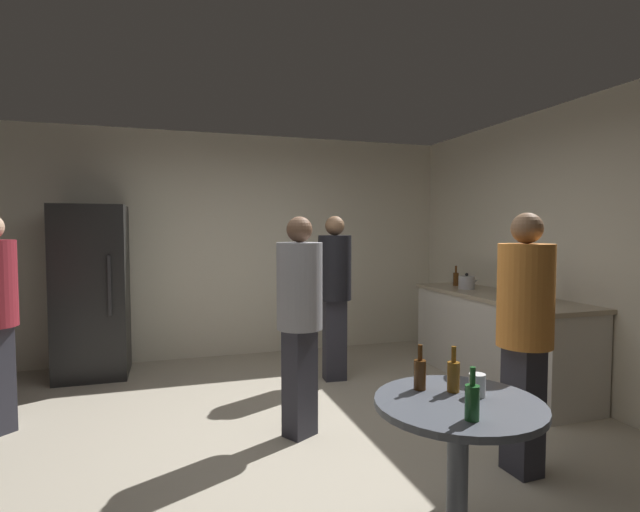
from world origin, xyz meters
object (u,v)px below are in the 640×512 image
at_px(refrigerator, 92,291).
at_px(person_in_black_shirt, 335,284).
at_px(beer_bottle_on_counter, 456,278).
at_px(beer_bottle_green, 472,401).
at_px(plastic_cup_white, 477,385).
at_px(person_in_gray_shirt, 300,309).
at_px(wine_bottle_on_counter, 542,289).
at_px(beer_bottle_brown, 420,373).
at_px(kettle, 467,282).
at_px(beer_bottle_amber, 453,375).
at_px(person_in_orange_shirt, 525,322).
at_px(foreground_table, 458,422).

distance_m(refrigerator, person_in_black_shirt, 2.55).
xyz_separation_m(beer_bottle_on_counter, beer_bottle_green, (-1.92, -3.05, -0.17)).
height_order(plastic_cup_white, person_in_gray_shirt, person_in_gray_shirt).
bearing_deg(beer_bottle_on_counter, beer_bottle_green, -122.21).
relative_size(wine_bottle_on_counter, beer_bottle_brown, 1.35).
xyz_separation_m(beer_bottle_on_counter, beer_bottle_brown, (-1.94, -2.63, -0.17)).
bearing_deg(kettle, beer_bottle_amber, -125.70).
height_order(kettle, wine_bottle_on_counter, wine_bottle_on_counter).
height_order(beer_bottle_green, plastic_cup_white, beer_bottle_green).
xyz_separation_m(beer_bottle_green, person_in_black_shirt, (0.39, 2.88, 0.17)).
height_order(kettle, person_in_orange_shirt, person_in_orange_shirt).
bearing_deg(refrigerator, person_in_gray_shirt, -50.74).
bearing_deg(foreground_table, person_in_gray_shirt, 104.69).
bearing_deg(beer_bottle_brown, refrigerator, 120.66).
height_order(kettle, beer_bottle_brown, kettle).
bearing_deg(refrigerator, beer_bottle_brown, -59.34).
relative_size(foreground_table, beer_bottle_green, 3.48).
height_order(person_in_orange_shirt, person_in_gray_shirt, person_in_orange_shirt).
relative_size(plastic_cup_white, person_in_gray_shirt, 0.07).
xyz_separation_m(person_in_black_shirt, person_in_gray_shirt, (-0.69, -1.19, -0.03)).
bearing_deg(person_in_orange_shirt, wine_bottle_on_counter, -139.45).
relative_size(refrigerator, beer_bottle_brown, 7.83).
bearing_deg(kettle, refrigerator, 165.18).
bearing_deg(person_in_orange_shirt, kettle, -118.72).
distance_m(refrigerator, foreground_table, 4.13).
bearing_deg(person_in_orange_shirt, beer_bottle_amber, 24.15).
distance_m(wine_bottle_on_counter, person_in_black_shirt, 1.93).
relative_size(beer_bottle_brown, plastic_cup_white, 2.09).
height_order(beer_bottle_on_counter, person_in_gray_shirt, person_in_gray_shirt).
bearing_deg(beer_bottle_amber, person_in_black_shirt, 84.19).
bearing_deg(wine_bottle_on_counter, person_in_gray_shirt, -179.36).
bearing_deg(person_in_black_shirt, beer_bottle_amber, -1.98).
bearing_deg(wine_bottle_on_counter, beer_bottle_brown, -146.20).
relative_size(beer_bottle_green, person_in_black_shirt, 0.14).
relative_size(refrigerator, beer_bottle_on_counter, 7.83).
bearing_deg(person_in_orange_shirt, person_in_gray_shirt, -41.72).
distance_m(beer_bottle_brown, beer_bottle_green, 0.42).
bearing_deg(beer_bottle_green, refrigerator, 118.00).
bearing_deg(person_in_orange_shirt, refrigerator, -49.48).
xyz_separation_m(foreground_table, person_in_black_shirt, (0.31, 2.67, 0.36)).
bearing_deg(wine_bottle_on_counter, beer_bottle_on_counter, 90.14).
bearing_deg(person_in_orange_shirt, foreground_table, 29.06).
distance_m(refrigerator, beer_bottle_amber, 4.04).
distance_m(plastic_cup_white, person_in_gray_shirt, 1.54).
relative_size(refrigerator, foreground_table, 2.25).
distance_m(refrigerator, person_in_gray_shirt, 2.68).
bearing_deg(plastic_cup_white, kettle, 56.47).
bearing_deg(beer_bottle_brown, person_in_gray_shirt, 102.80).
relative_size(wine_bottle_on_counter, beer_bottle_green, 1.35).
xyz_separation_m(beer_bottle_amber, plastic_cup_white, (0.07, -0.09, -0.03)).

